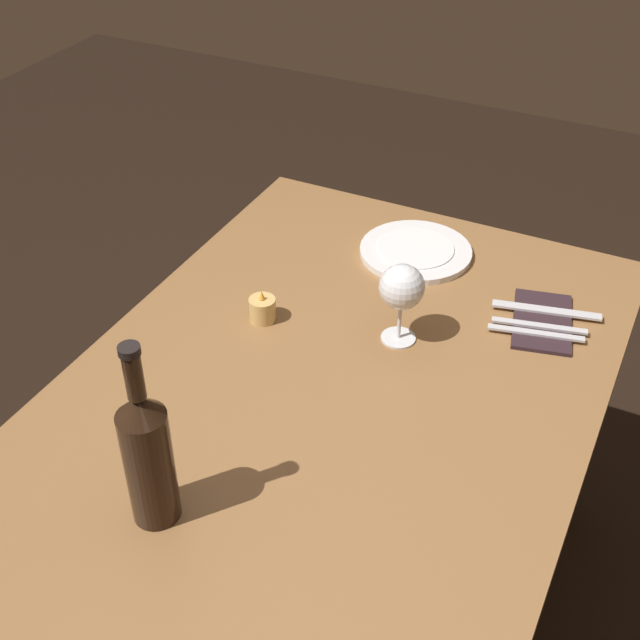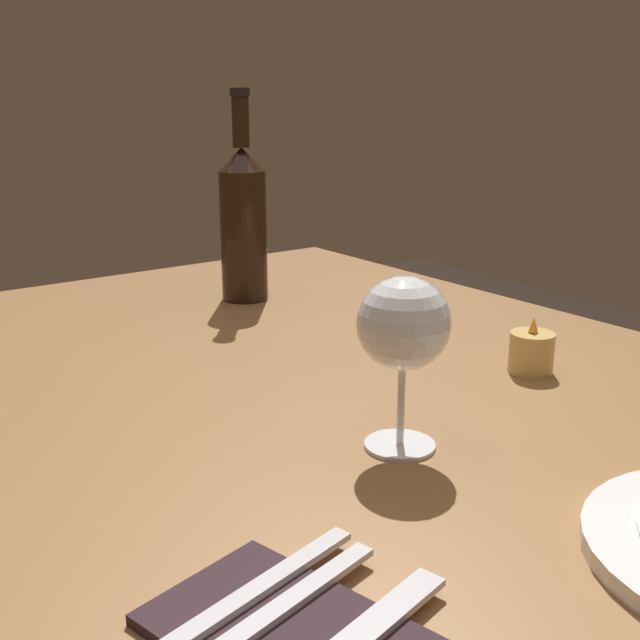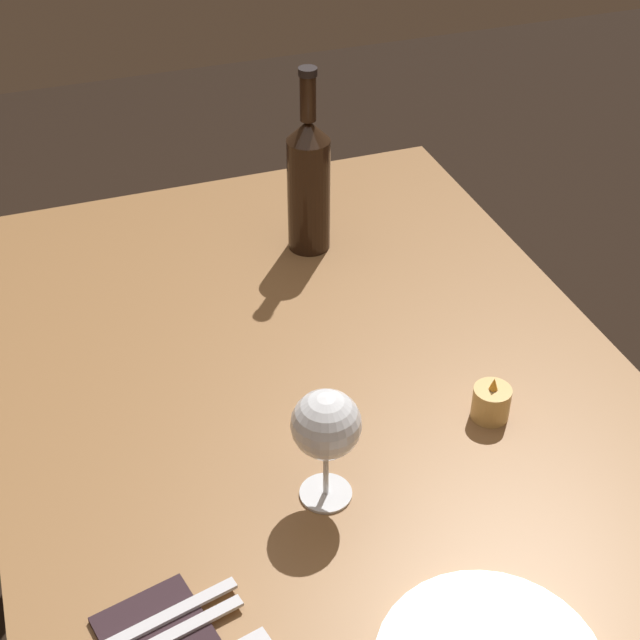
# 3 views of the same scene
# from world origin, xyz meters

# --- Properties ---
(dining_table) EXTENTS (1.30, 0.90, 0.74)m
(dining_table) POSITION_xyz_m (0.00, 0.00, 0.65)
(dining_table) COLOR olive
(dining_table) RESTS_ON ground
(wine_glass_left) EXTENTS (0.08, 0.08, 0.16)m
(wine_glass_left) POSITION_xyz_m (0.18, -0.06, 0.86)
(wine_glass_left) COLOR white
(wine_glass_left) RESTS_ON dining_table
(wine_bottle) EXTENTS (0.07, 0.07, 0.32)m
(wine_bottle) POSITION_xyz_m (-0.37, 0.11, 0.87)
(wine_bottle) COLOR black
(wine_bottle) RESTS_ON dining_table
(votive_candle) EXTENTS (0.05, 0.05, 0.07)m
(votive_candle) POSITION_xyz_m (0.12, 0.20, 0.76)
(votive_candle) COLOR #DBB266
(votive_candle) RESTS_ON dining_table
(fork_inner) EXTENTS (0.05, 0.18, 0.00)m
(fork_inner) POSITION_xyz_m (0.32, -0.29, 0.75)
(fork_inner) COLOR silver
(fork_inner) RESTS_ON folded_napkin
(fork_outer) EXTENTS (0.05, 0.18, 0.00)m
(fork_outer) POSITION_xyz_m (0.30, -0.29, 0.75)
(fork_outer) COLOR silver
(fork_outer) RESTS_ON folded_napkin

